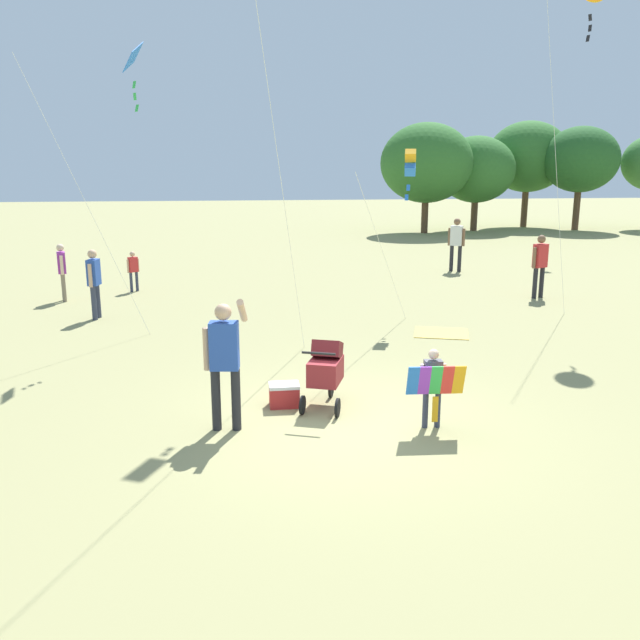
{
  "coord_description": "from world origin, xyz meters",
  "views": [
    {
      "loc": [
        -1.51,
        -8.46,
        3.54
      ],
      "look_at": [
        -0.29,
        0.94,
        1.3
      ],
      "focal_mm": 36.96,
      "sensor_mm": 36.0,
      "label": 1
    }
  ],
  "objects_px": {
    "person_adult_flyer": "(225,355)",
    "cooler_box": "(284,395)",
    "person_sitting_far": "(94,278)",
    "person_kid_running": "(456,240)",
    "kite_blue_high": "(129,73)",
    "person_back_turned": "(133,268)",
    "child_with_butterfly_kite": "(433,382)",
    "picnic_blanket": "(441,333)",
    "stroller": "(326,367)",
    "person_red_shirt": "(540,261)",
    "person_couple_left": "(62,268)",
    "kite_green_novelty": "(410,164)"
  },
  "relations": [
    {
      "from": "kite_blue_high",
      "to": "stroller",
      "type": "bearing_deg",
      "value": -55.55
    },
    {
      "from": "kite_green_novelty",
      "to": "picnic_blanket",
      "type": "xyz_separation_m",
      "value": [
        0.41,
        -1.47,
        -3.54
      ]
    },
    {
      "from": "stroller",
      "to": "cooler_box",
      "type": "relative_size",
      "value": 2.49
    },
    {
      "from": "person_back_turned",
      "to": "picnic_blanket",
      "type": "height_order",
      "value": "person_back_turned"
    },
    {
      "from": "child_with_butterfly_kite",
      "to": "stroller",
      "type": "height_order",
      "value": "child_with_butterfly_kite"
    },
    {
      "from": "person_sitting_far",
      "to": "person_back_turned",
      "type": "distance_m",
      "value": 3.43
    },
    {
      "from": "person_adult_flyer",
      "to": "stroller",
      "type": "bearing_deg",
      "value": 25.88
    },
    {
      "from": "person_red_shirt",
      "to": "kite_blue_high",
      "type": "bearing_deg",
      "value": -164.77
    },
    {
      "from": "kite_green_novelty",
      "to": "person_red_shirt",
      "type": "bearing_deg",
      "value": 25.0
    },
    {
      "from": "stroller",
      "to": "person_couple_left",
      "type": "relative_size",
      "value": 0.73
    },
    {
      "from": "child_with_butterfly_kite",
      "to": "stroller",
      "type": "distance_m",
      "value": 1.68
    },
    {
      "from": "person_kid_running",
      "to": "kite_blue_high",
      "type": "bearing_deg",
      "value": -141.42
    },
    {
      "from": "picnic_blanket",
      "to": "cooler_box",
      "type": "relative_size",
      "value": 2.53
    },
    {
      "from": "child_with_butterfly_kite",
      "to": "person_adult_flyer",
      "type": "xyz_separation_m",
      "value": [
        -2.8,
        0.32,
        0.39
      ]
    },
    {
      "from": "person_adult_flyer",
      "to": "kite_green_novelty",
      "type": "relative_size",
      "value": 0.47
    },
    {
      "from": "person_adult_flyer",
      "to": "person_red_shirt",
      "type": "bearing_deg",
      "value": 44.4
    },
    {
      "from": "person_adult_flyer",
      "to": "cooler_box",
      "type": "height_order",
      "value": "person_adult_flyer"
    },
    {
      "from": "person_sitting_far",
      "to": "cooler_box",
      "type": "distance_m",
      "value": 7.51
    },
    {
      "from": "stroller",
      "to": "person_red_shirt",
      "type": "bearing_deg",
      "value": 47.33
    },
    {
      "from": "person_adult_flyer",
      "to": "person_sitting_far",
      "type": "distance_m",
      "value": 7.77
    },
    {
      "from": "stroller",
      "to": "person_couple_left",
      "type": "xyz_separation_m",
      "value": [
        -5.83,
        8.68,
        0.29
      ]
    },
    {
      "from": "person_sitting_far",
      "to": "picnic_blanket",
      "type": "relative_size",
      "value": 1.44
    },
    {
      "from": "child_with_butterfly_kite",
      "to": "stroller",
      "type": "xyz_separation_m",
      "value": [
        -1.33,
        1.03,
        -0.06
      ]
    },
    {
      "from": "person_couple_left",
      "to": "picnic_blanket",
      "type": "xyz_separation_m",
      "value": [
        8.9,
        -4.66,
        -0.89
      ]
    },
    {
      "from": "person_red_shirt",
      "to": "person_kid_running",
      "type": "bearing_deg",
      "value": 98.72
    },
    {
      "from": "child_with_butterfly_kite",
      "to": "person_couple_left",
      "type": "bearing_deg",
      "value": 126.38
    },
    {
      "from": "kite_blue_high",
      "to": "cooler_box",
      "type": "relative_size",
      "value": 13.15
    },
    {
      "from": "picnic_blanket",
      "to": "person_adult_flyer",
      "type": "bearing_deg",
      "value": -133.84
    },
    {
      "from": "person_back_turned",
      "to": "kite_blue_high",
      "type": "bearing_deg",
      "value": -79.57
    },
    {
      "from": "kite_green_novelty",
      "to": "picnic_blanket",
      "type": "bearing_deg",
      "value": -74.26
    },
    {
      "from": "child_with_butterfly_kite",
      "to": "picnic_blanket",
      "type": "bearing_deg",
      "value": 70.92
    },
    {
      "from": "person_red_shirt",
      "to": "person_sitting_far",
      "type": "xyz_separation_m",
      "value": [
        -11.43,
        -1.04,
        -0.04
      ]
    },
    {
      "from": "person_sitting_far",
      "to": "picnic_blanket",
      "type": "bearing_deg",
      "value": -17.43
    },
    {
      "from": "person_sitting_far",
      "to": "cooler_box",
      "type": "relative_size",
      "value": 3.65
    },
    {
      "from": "person_couple_left",
      "to": "person_red_shirt",
      "type": "bearing_deg",
      "value": -5.51
    },
    {
      "from": "kite_blue_high",
      "to": "person_couple_left",
      "type": "xyz_separation_m",
      "value": [
        -2.6,
        3.98,
        -4.38
      ]
    },
    {
      "from": "stroller",
      "to": "person_sitting_far",
      "type": "relative_size",
      "value": 0.68
    },
    {
      "from": "stroller",
      "to": "picnic_blanket",
      "type": "relative_size",
      "value": 0.99
    },
    {
      "from": "person_adult_flyer",
      "to": "person_sitting_far",
      "type": "bearing_deg",
      "value": 113.44
    },
    {
      "from": "person_adult_flyer",
      "to": "person_couple_left",
      "type": "xyz_separation_m",
      "value": [
        -4.36,
        9.39,
        -0.17
      ]
    },
    {
      "from": "picnic_blanket",
      "to": "stroller",
      "type": "bearing_deg",
      "value": -127.43
    },
    {
      "from": "child_with_butterfly_kite",
      "to": "person_red_shirt",
      "type": "xyz_separation_m",
      "value": [
        5.54,
        8.49,
        0.34
      ]
    },
    {
      "from": "child_with_butterfly_kite",
      "to": "person_couple_left",
      "type": "relative_size",
      "value": 0.74
    },
    {
      "from": "kite_blue_high",
      "to": "cooler_box",
      "type": "xyz_separation_m",
      "value": [
        2.61,
        -4.63,
        -5.1
      ]
    },
    {
      "from": "child_with_butterfly_kite",
      "to": "cooler_box",
      "type": "relative_size",
      "value": 2.49
    },
    {
      "from": "kite_blue_high",
      "to": "person_back_turned",
      "type": "relative_size",
      "value": 5.12
    },
    {
      "from": "person_kid_running",
      "to": "cooler_box",
      "type": "height_order",
      "value": "person_kid_running"
    },
    {
      "from": "picnic_blanket",
      "to": "cooler_box",
      "type": "xyz_separation_m",
      "value": [
        -3.7,
        -3.94,
        0.17
      ]
    },
    {
      "from": "child_with_butterfly_kite",
      "to": "person_couple_left",
      "type": "xyz_separation_m",
      "value": [
        -7.16,
        9.71,
        0.23
      ]
    },
    {
      "from": "kite_green_novelty",
      "to": "person_couple_left",
      "type": "relative_size",
      "value": 2.56
    }
  ]
}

